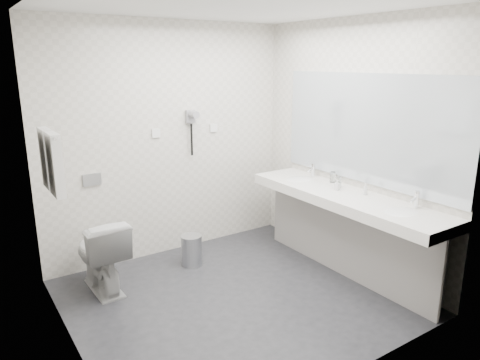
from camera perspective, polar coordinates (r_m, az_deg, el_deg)
floor at (r=4.20m, az=-0.59°, el=-14.74°), size 2.80×2.80×0.00m
ceiling at (r=3.67m, az=-0.70°, el=21.53°), size 2.80×2.80×0.00m
wall_back at (r=4.86m, az=-9.07°, el=4.94°), size 2.80×0.00×2.80m
wall_front at (r=2.78m, az=14.18°, el=-2.87°), size 2.80×0.00×2.80m
wall_left at (r=3.22m, az=-21.99°, el=-1.08°), size 0.00×2.60×2.60m
wall_right at (r=4.64m, az=14.05°, el=4.20°), size 0.00×2.60×2.60m
vanity_counter at (r=4.42m, az=13.17°, el=-2.30°), size 0.55×2.20×0.10m
vanity_panel at (r=4.57m, az=13.07°, el=-7.34°), size 0.03×2.15×0.75m
vanity_post_near at (r=4.03m, az=24.34°, el=-11.49°), size 0.06×0.06×0.75m
vanity_post_far at (r=5.30m, az=5.13°, el=-3.86°), size 0.06×0.06×0.75m
mirror at (r=4.47m, az=15.97°, el=6.28°), size 0.02×2.20×1.05m
basin_near at (r=4.01m, az=19.95°, el=-4.04°), size 0.40×0.31×0.05m
basin_far at (r=4.85m, az=7.63°, el=-0.05°), size 0.40×0.31×0.05m
faucet_near at (r=4.14m, az=21.67°, el=-2.32°), size 0.04×0.04×0.15m
faucet_far at (r=4.96m, az=9.36°, el=1.28°), size 0.04×0.04×0.15m
soap_bottle_a at (r=4.48m, az=12.30°, el=-0.63°), size 0.06×0.06×0.11m
soap_bottle_c at (r=4.39m, az=15.76°, el=-1.14°), size 0.05×0.05×0.11m
glass_left at (r=4.57m, az=12.50°, el=-0.28°), size 0.07×0.07×0.11m
glass_right at (r=4.77m, az=11.79°, el=0.37°), size 0.07×0.07×0.11m
toilet at (r=4.37m, az=-17.42°, el=-9.02°), size 0.41×0.71×0.71m
flush_plate at (r=4.63m, az=-18.41°, el=0.04°), size 0.18×0.02×0.12m
pedal_bin at (r=4.76m, az=-6.21°, el=-8.99°), size 0.29×0.29×0.31m
bin_lid at (r=4.70m, az=-6.27°, el=-7.18°), size 0.22×0.22×0.02m
towel_rail at (r=3.70m, az=-23.51°, el=5.49°), size 0.02×0.62×0.02m
towel_near at (r=3.60m, az=-22.58°, el=1.80°), size 0.07×0.24×0.48m
towel_far at (r=3.87m, az=-23.43°, el=2.56°), size 0.07×0.24×0.48m
dryer_cradle at (r=4.91m, az=-6.37°, el=8.08°), size 0.10×0.04×0.14m
dryer_barrel at (r=4.84m, az=-5.99°, el=8.35°), size 0.08×0.14×0.08m
dryer_cord at (r=4.93m, az=-6.20°, el=5.17°), size 0.02×0.02×0.35m
switch_plate_a at (r=4.77m, az=-10.70°, el=5.90°), size 0.09×0.02×0.09m
switch_plate_b at (r=5.08m, az=-3.40°, el=6.67°), size 0.09×0.02×0.09m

